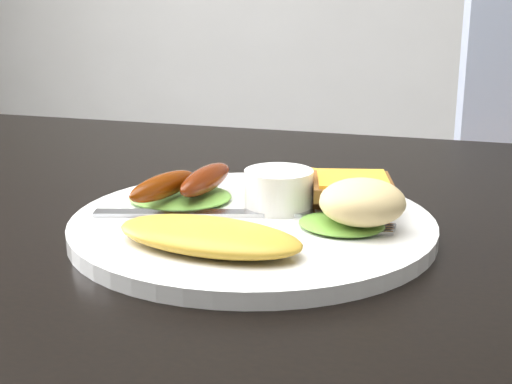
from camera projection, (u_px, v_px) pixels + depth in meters
dining_table at (203, 237)px, 0.63m from camera, size 1.20×0.80×0.04m
person at (346, 162)px, 1.04m from camera, size 0.51×0.35×1.40m
plate at (252, 226)px, 0.58m from camera, size 0.30×0.30×0.01m
lettuce_left at (180, 197)px, 0.63m from camera, size 0.10×0.10×0.01m
lettuce_right at (341, 224)px, 0.56m from camera, size 0.08×0.07×0.01m
omelette at (209, 236)px, 0.51m from camera, size 0.15×0.08×0.02m
sausage_a at (163, 186)px, 0.60m from camera, size 0.04×0.09×0.02m
sausage_b at (206, 179)px, 0.62m from camera, size 0.03×0.09×0.02m
ramekin at (279, 190)px, 0.60m from camera, size 0.07×0.07×0.03m
toast_a at (305, 188)px, 0.65m from camera, size 0.09×0.09×0.01m
toast_b at (352, 187)px, 0.60m from camera, size 0.08×0.08×0.01m
potato_salad at (362, 202)px, 0.54m from camera, size 0.08×0.08×0.04m
fork at (205, 214)px, 0.59m from camera, size 0.18×0.07×0.00m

